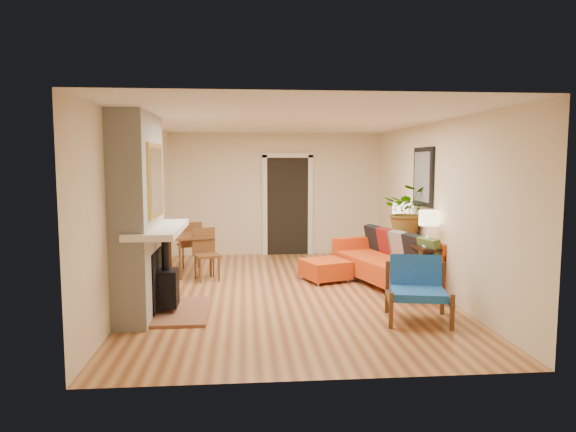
% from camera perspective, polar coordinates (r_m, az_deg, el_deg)
% --- Properties ---
extents(room_shell, '(6.50, 6.50, 6.50)m').
position_cam_1_polar(room_shell, '(10.45, 2.16, 1.91)').
color(room_shell, '#C3864B').
rests_on(room_shell, ground).
extents(fireplace, '(1.09, 1.68, 2.60)m').
position_cam_1_polar(fireplace, '(6.88, -15.96, -0.44)').
color(fireplace, white).
rests_on(fireplace, ground).
extents(sofa, '(1.51, 2.37, 0.87)m').
position_cam_1_polar(sofa, '(8.62, 11.42, -4.84)').
color(sofa, silver).
rests_on(sofa, ground).
extents(ottoman, '(0.89, 0.89, 0.35)m').
position_cam_1_polar(ottoman, '(8.68, 4.15, -5.86)').
color(ottoman, silver).
rests_on(ottoman, ground).
extents(blue_chair, '(0.89, 0.88, 0.80)m').
position_cam_1_polar(blue_chair, '(6.76, 14.15, -7.48)').
color(blue_chair, brown).
rests_on(blue_chair, ground).
extents(dining_table, '(1.06, 1.65, 0.87)m').
position_cam_1_polar(dining_table, '(9.29, -10.46, -2.84)').
color(dining_table, brown).
rests_on(dining_table, ground).
extents(console_table, '(0.34, 1.85, 0.72)m').
position_cam_1_polar(console_table, '(8.63, 13.75, -3.55)').
color(console_table, black).
rests_on(console_table, ground).
extents(lamp_near, '(0.30, 0.30, 0.54)m').
position_cam_1_polar(lamp_near, '(7.94, 15.38, -0.88)').
color(lamp_near, white).
rests_on(lamp_near, console_table).
extents(lamp_far, '(0.30, 0.30, 0.54)m').
position_cam_1_polar(lamp_far, '(9.24, 12.43, 0.13)').
color(lamp_far, white).
rests_on(lamp_far, console_table).
extents(houseplant, '(0.96, 0.88, 0.89)m').
position_cam_1_polar(houseplant, '(8.83, 13.18, 0.55)').
color(houseplant, '#1E5919').
rests_on(houseplant, console_table).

